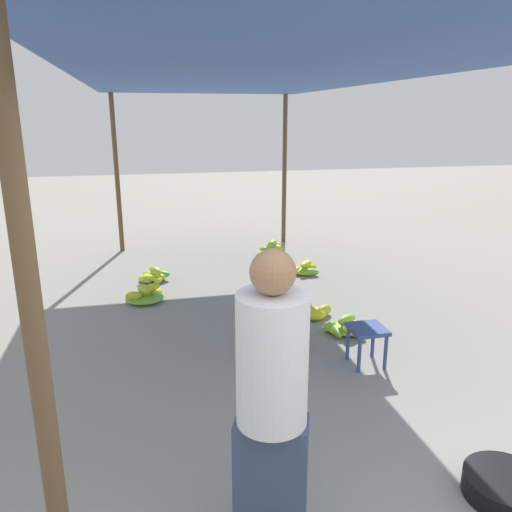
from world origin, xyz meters
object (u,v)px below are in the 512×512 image
banana_pile_left_0 (146,295)px  banana_pile_right_1 (346,327)px  stool (367,334)px  banana_pile_right_3 (272,251)px  vendor_foreground (272,405)px  banana_pile_left_1 (153,276)px  banana_pile_right_2 (312,313)px  crate_near (281,338)px  banana_pile_right_0 (305,269)px  basin_black (506,487)px

banana_pile_left_0 → banana_pile_right_1: (2.18, -1.55, -0.02)m
stool → banana_pile_right_3: stool is taller
vendor_foreground → stool: bearing=52.1°
banana_pile_left_1 → banana_pile_right_2: 2.60m
banana_pile_left_0 → banana_pile_left_1: banana_pile_left_0 is taller
stool → banana_pile_right_1: (0.09, 0.72, -0.25)m
banana_pile_left_1 → crate_near: bearing=-63.9°
vendor_foreground → banana_pile_left_1: vendor_foreground is taller
stool → banana_pile_right_0: 2.95m
banana_pile_left_1 → banana_pile_right_0: size_ratio=1.17×
banana_pile_left_1 → banana_pile_right_3: 2.24m
stool → basin_black: (0.11, -1.85, -0.25)m
banana_pile_left_0 → banana_pile_right_2: (1.96, -1.02, -0.03)m
stool → banana_pile_left_0: bearing=132.7°
banana_pile_right_3 → vendor_foreground: bearing=-104.8°
vendor_foreground → banana_pile_right_0: size_ratio=3.69×
vendor_foreground → banana_pile_right_1: vendor_foreground is taller
banana_pile_left_0 → crate_near: (1.37, -1.72, 0.02)m
vendor_foreground → banana_pile_right_0: (1.80, 4.79, -0.84)m
banana_pile_right_0 → crate_near: 2.60m
vendor_foreground → banana_pile_left_1: 5.06m
basin_black → banana_pile_right_3: 5.84m
vendor_foreground → crate_near: vendor_foreground is taller
stool → banana_pile_right_3: bearing=88.7°
banana_pile_left_1 → banana_pile_left_0: bearing=-98.5°
stool → banana_pile_right_2: 1.28m
banana_pile_left_0 → banana_pile_left_1: bearing=81.5°
banana_pile_left_1 → stool: bearing=-57.6°
stool → banana_pile_right_0: (0.34, 2.92, -0.25)m
banana_pile_left_0 → basin_black: bearing=-61.9°
banana_pile_right_0 → banana_pile_right_3: (-0.25, 1.07, 0.04)m
basin_black → crate_near: crate_near is taller
vendor_foreground → banana_pile_left_1: bearing=95.8°
banana_pile_right_1 → crate_near: (-0.81, -0.17, 0.04)m
vendor_foreground → banana_pile_right_0: vendor_foreground is taller
banana_pile_left_1 → banana_pile_right_2: size_ratio=1.05×
stool → banana_pile_right_0: bearing=83.3°
banana_pile_left_1 → banana_pile_right_3: banana_pile_right_3 is taller
banana_pile_right_3 → crate_near: bearing=-103.2°
banana_pile_left_0 → banana_pile_right_2: banana_pile_left_0 is taller
stool → banana_pile_right_1: size_ratio=0.77×
banana_pile_right_1 → crate_near: 0.83m
banana_pile_left_1 → banana_pile_right_0: 2.31m
vendor_foreground → banana_pile_left_0: size_ratio=3.32×
basin_black → banana_pile_right_3: (-0.02, 5.84, 0.03)m
banana_pile_left_1 → banana_pile_right_0: bearing=-4.3°
basin_black → banana_pile_right_1: size_ratio=1.04×
vendor_foreground → banana_pile_left_0: vendor_foreground is taller
banana_pile_left_0 → banana_pile_right_1: bearing=-35.4°
basin_black → banana_pile_right_2: size_ratio=1.02×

